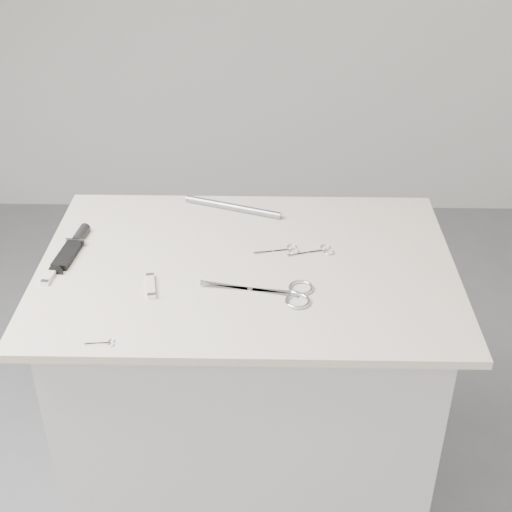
{
  "coord_description": "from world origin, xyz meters",
  "views": [
    {
      "loc": [
        0.05,
        -1.44,
        1.85
      ],
      "look_at": [
        0.02,
        0.03,
        0.92
      ],
      "focal_mm": 50.0,
      "sensor_mm": 36.0,
      "label": 1
    }
  ],
  "objects_px": {
    "tiny_scissors": "(104,343)",
    "embroidery_scissors_a": "(318,251)",
    "embroidery_scissors_b": "(284,250)",
    "pocket_knife_a": "(52,272)",
    "sheathed_knife": "(73,246)",
    "metal_rail": "(233,207)",
    "plinth": "(248,406)",
    "large_shears": "(282,293)",
    "pocket_knife_b": "(151,286)"
  },
  "relations": [
    {
      "from": "plinth",
      "to": "pocket_knife_b",
      "type": "bearing_deg",
      "value": -153.77
    },
    {
      "from": "plinth",
      "to": "metal_rail",
      "type": "relative_size",
      "value": 3.24
    },
    {
      "from": "sheathed_knife",
      "to": "metal_rail",
      "type": "xyz_separation_m",
      "value": [
        0.39,
        0.21,
        0.0
      ]
    },
    {
      "from": "embroidery_scissors_a",
      "to": "tiny_scissors",
      "type": "relative_size",
      "value": 1.92
    },
    {
      "from": "embroidery_scissors_b",
      "to": "pocket_knife_b",
      "type": "height_order",
      "value": "pocket_knife_b"
    },
    {
      "from": "embroidery_scissors_a",
      "to": "metal_rail",
      "type": "xyz_separation_m",
      "value": [
        -0.22,
        0.21,
        0.01
      ]
    },
    {
      "from": "sheathed_knife",
      "to": "tiny_scissors",
      "type": "bearing_deg",
      "value": -151.27
    },
    {
      "from": "plinth",
      "to": "tiny_scissors",
      "type": "relative_size",
      "value": 14.78
    },
    {
      "from": "tiny_scissors",
      "to": "metal_rail",
      "type": "bearing_deg",
      "value": 62.51
    },
    {
      "from": "embroidery_scissors_a",
      "to": "metal_rail",
      "type": "distance_m",
      "value": 0.31
    },
    {
      "from": "embroidery_scissors_b",
      "to": "pocket_knife_a",
      "type": "bearing_deg",
      "value": 179.89
    },
    {
      "from": "plinth",
      "to": "pocket_knife_b",
      "type": "relative_size",
      "value": 9.6
    },
    {
      "from": "sheathed_knife",
      "to": "pocket_knife_b",
      "type": "distance_m",
      "value": 0.27
    },
    {
      "from": "sheathed_knife",
      "to": "pocket_knife_b",
      "type": "xyz_separation_m",
      "value": [
        0.22,
        -0.17,
        -0.0
      ]
    },
    {
      "from": "plinth",
      "to": "pocket_knife_a",
      "type": "bearing_deg",
      "value": -173.2
    },
    {
      "from": "plinth",
      "to": "tiny_scissors",
      "type": "bearing_deg",
      "value": -132.6
    },
    {
      "from": "embroidery_scissors_b",
      "to": "pocket_knife_a",
      "type": "distance_m",
      "value": 0.56
    },
    {
      "from": "embroidery_scissors_a",
      "to": "sheathed_knife",
      "type": "xyz_separation_m",
      "value": [
        -0.61,
        0.0,
        0.01
      ]
    },
    {
      "from": "pocket_knife_b",
      "to": "embroidery_scissors_a",
      "type": "bearing_deg",
      "value": -77.89
    },
    {
      "from": "plinth",
      "to": "embroidery_scissors_b",
      "type": "height_order",
      "value": "embroidery_scissors_b"
    },
    {
      "from": "embroidery_scissors_a",
      "to": "embroidery_scissors_b",
      "type": "xyz_separation_m",
      "value": [
        -0.08,
        0.0,
        -0.0
      ]
    },
    {
      "from": "embroidery_scissors_b",
      "to": "pocket_knife_b",
      "type": "xyz_separation_m",
      "value": [
        -0.31,
        -0.17,
        0.0
      ]
    },
    {
      "from": "embroidery_scissors_b",
      "to": "tiny_scissors",
      "type": "distance_m",
      "value": 0.52
    },
    {
      "from": "large_shears",
      "to": "pocket_knife_b",
      "type": "distance_m",
      "value": 0.3
    },
    {
      "from": "large_shears",
      "to": "tiny_scissors",
      "type": "xyz_separation_m",
      "value": [
        -0.37,
        -0.18,
        -0.0
      ]
    },
    {
      "from": "tiny_scissors",
      "to": "embroidery_scissors_a",
      "type": "bearing_deg",
      "value": 33.39
    },
    {
      "from": "plinth",
      "to": "large_shears",
      "type": "bearing_deg",
      "value": -56.56
    },
    {
      "from": "embroidery_scissors_b",
      "to": "pocket_knife_a",
      "type": "xyz_separation_m",
      "value": [
        -0.55,
        -0.12,
        0.0
      ]
    },
    {
      "from": "embroidery_scissors_a",
      "to": "embroidery_scissors_b",
      "type": "height_order",
      "value": "same"
    },
    {
      "from": "large_shears",
      "to": "embroidery_scissors_a",
      "type": "height_order",
      "value": "large_shears"
    },
    {
      "from": "pocket_knife_a",
      "to": "metal_rail",
      "type": "xyz_separation_m",
      "value": [
        0.41,
        0.32,
        0.0
      ]
    },
    {
      "from": "tiny_scissors",
      "to": "pocket_knife_b",
      "type": "distance_m",
      "value": 0.21
    },
    {
      "from": "embroidery_scissors_a",
      "to": "tiny_scissors",
      "type": "bearing_deg",
      "value": -157.57
    },
    {
      "from": "sheathed_knife",
      "to": "pocket_knife_a",
      "type": "relative_size",
      "value": 1.9
    },
    {
      "from": "plinth",
      "to": "metal_rail",
      "type": "height_order",
      "value": "metal_rail"
    },
    {
      "from": "embroidery_scissors_a",
      "to": "pocket_knife_b",
      "type": "distance_m",
      "value": 0.42
    },
    {
      "from": "embroidery_scissors_b",
      "to": "pocket_knife_a",
      "type": "relative_size",
      "value": 1.1
    },
    {
      "from": "tiny_scissors",
      "to": "pocket_knife_a",
      "type": "distance_m",
      "value": 0.31
    },
    {
      "from": "large_shears",
      "to": "embroidery_scissors_a",
      "type": "bearing_deg",
      "value": 72.73
    },
    {
      "from": "plinth",
      "to": "large_shears",
      "type": "distance_m",
      "value": 0.5
    },
    {
      "from": "embroidery_scissors_a",
      "to": "pocket_knife_a",
      "type": "xyz_separation_m",
      "value": [
        -0.63,
        -0.11,
        0.0
      ]
    },
    {
      "from": "embroidery_scissors_a",
      "to": "pocket_knife_b",
      "type": "height_order",
      "value": "pocket_knife_b"
    },
    {
      "from": "pocket_knife_b",
      "to": "sheathed_knife",
      "type": "bearing_deg",
      "value": 41.64
    },
    {
      "from": "large_shears",
      "to": "metal_rail",
      "type": "relative_size",
      "value": 0.92
    },
    {
      "from": "metal_rail",
      "to": "sheathed_knife",
      "type": "bearing_deg",
      "value": -151.78
    },
    {
      "from": "embroidery_scissors_b",
      "to": "sheathed_knife",
      "type": "bearing_deg",
      "value": 167.95
    },
    {
      "from": "embroidery_scissors_b",
      "to": "tiny_scissors",
      "type": "xyz_separation_m",
      "value": [
        -0.37,
        -0.37,
        -0.0
      ]
    },
    {
      "from": "tiny_scissors",
      "to": "sheathed_knife",
      "type": "relative_size",
      "value": 0.31
    },
    {
      "from": "large_shears",
      "to": "tiny_scissors",
      "type": "height_order",
      "value": "large_shears"
    },
    {
      "from": "large_shears",
      "to": "embroidery_scissors_b",
      "type": "relative_size",
      "value": 2.26
    }
  ]
}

